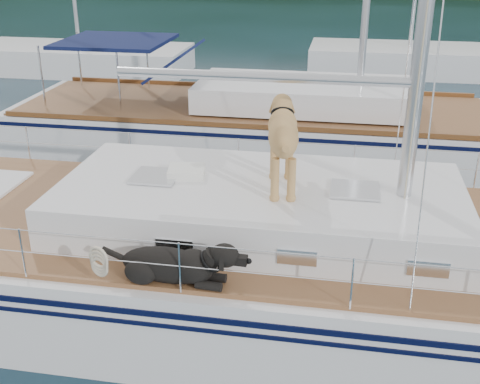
# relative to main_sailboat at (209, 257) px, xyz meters

# --- Properties ---
(ground) EXTENTS (120.00, 120.00, 0.00)m
(ground) POSITION_rel_main_sailboat_xyz_m (-0.10, 0.01, -0.68)
(ground) COLOR black
(ground) RESTS_ON ground
(main_sailboat) EXTENTS (12.00, 3.84, 14.01)m
(main_sailboat) POSITION_rel_main_sailboat_xyz_m (0.00, 0.00, 0.00)
(main_sailboat) COLOR white
(main_sailboat) RESTS_ON ground
(neighbor_sailboat) EXTENTS (11.00, 3.50, 13.30)m
(neighbor_sailboat) POSITION_rel_main_sailboat_xyz_m (-0.29, 6.27, -0.06)
(neighbor_sailboat) COLOR white
(neighbor_sailboat) RESTS_ON ground
(bg_boat_west) EXTENTS (8.00, 3.00, 11.65)m
(bg_boat_west) POSITION_rel_main_sailboat_xyz_m (-8.10, 14.01, -0.24)
(bg_boat_west) COLOR white
(bg_boat_west) RESTS_ON ground
(bg_boat_center) EXTENTS (7.20, 3.00, 11.65)m
(bg_boat_center) POSITION_rel_main_sailboat_xyz_m (3.90, 16.01, -0.23)
(bg_boat_center) COLOR white
(bg_boat_center) RESTS_ON ground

